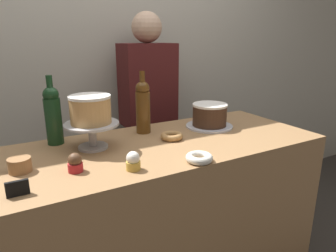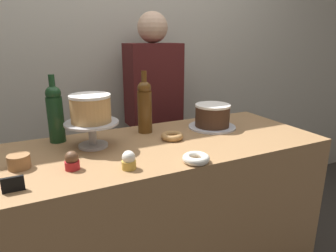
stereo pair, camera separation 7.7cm
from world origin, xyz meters
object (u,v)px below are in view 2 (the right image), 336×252
(cupcake_chocolate, at_px, (72,161))
(price_sign_chalkboard, at_px, (13,184))
(donut_sugar, at_px, (196,158))
(white_layer_cake, at_px, (91,108))
(cake_stand_pedestal, at_px, (92,130))
(wine_bottle_amber, at_px, (145,106))
(cupcake_vanilla, at_px, (129,160))
(barista_figure, at_px, (154,125))
(cookie_stack, at_px, (19,162))
(chocolate_round_cake, at_px, (212,115))
(wine_bottle_green, at_px, (55,113))
(donut_maple, at_px, (172,136))

(cupcake_chocolate, distance_m, price_sign_chalkboard, 0.22)
(donut_sugar, xyz_separation_m, price_sign_chalkboard, (-0.67, 0.05, 0.01))
(white_layer_cake, bearing_deg, cupcake_chocolate, -120.64)
(cupcake_chocolate, bearing_deg, cake_stand_pedestal, 59.36)
(cake_stand_pedestal, xyz_separation_m, wine_bottle_amber, (0.30, 0.10, 0.06))
(cupcake_vanilla, distance_m, barista_figure, 1.00)
(white_layer_cake, bearing_deg, cookie_stack, -159.59)
(cake_stand_pedestal, distance_m, chocolate_round_cake, 0.67)
(chocolate_round_cake, relative_size, donut_sugar, 1.73)
(wine_bottle_green, distance_m, price_sign_chalkboard, 0.51)
(cookie_stack, bearing_deg, cupcake_chocolate, -28.63)
(white_layer_cake, height_order, donut_sugar, white_layer_cake)
(wine_bottle_amber, relative_size, price_sign_chalkboard, 4.65)
(donut_maple, bearing_deg, wine_bottle_amber, 114.39)
(wine_bottle_green, bearing_deg, cake_stand_pedestal, -47.02)
(white_layer_cake, bearing_deg, barista_figure, 45.71)
(white_layer_cake, height_order, wine_bottle_green, wine_bottle_green)
(white_layer_cake, distance_m, cupcake_vanilla, 0.35)
(donut_sugar, bearing_deg, wine_bottle_amber, 94.34)
(cupcake_vanilla, bearing_deg, chocolate_round_cake, 28.22)
(cupcake_vanilla, bearing_deg, wine_bottle_green, 114.52)
(donut_maple, height_order, price_sign_chalkboard, price_sign_chalkboard)
(cake_stand_pedestal, relative_size, white_layer_cake, 1.34)
(wine_bottle_green, relative_size, price_sign_chalkboard, 4.65)
(donut_maple, distance_m, price_sign_chalkboard, 0.75)
(wine_bottle_green, height_order, donut_sugar, wine_bottle_green)
(donut_sugar, xyz_separation_m, cookie_stack, (-0.65, 0.25, 0.01))
(cupcake_vanilla, height_order, donut_maple, cupcake_vanilla)
(cake_stand_pedestal, relative_size, cookie_stack, 2.92)
(wine_bottle_green, bearing_deg, chocolate_round_cake, -9.44)
(barista_figure, bearing_deg, wine_bottle_amber, -118.28)
(chocolate_round_cake, xyz_separation_m, wine_bottle_green, (-0.81, 0.13, 0.07))
(cupcake_vanilla, bearing_deg, white_layer_cake, 102.73)
(cake_stand_pedestal, relative_size, wine_bottle_green, 0.75)
(wine_bottle_amber, bearing_deg, price_sign_chalkboard, -146.79)
(chocolate_round_cake, height_order, barista_figure, barista_figure)
(donut_maple, bearing_deg, cupcake_vanilla, -141.96)
(white_layer_cake, relative_size, donut_sugar, 1.63)
(wine_bottle_amber, distance_m, cupcake_vanilla, 0.48)
(white_layer_cake, relative_size, cupcake_chocolate, 2.46)
(wine_bottle_green, height_order, cupcake_chocolate, wine_bottle_green)
(cake_stand_pedestal, xyz_separation_m, barista_figure, (0.55, 0.56, -0.19))
(wine_bottle_amber, distance_m, price_sign_chalkboard, 0.76)
(cookie_stack, distance_m, barista_figure, 1.10)
(donut_sugar, xyz_separation_m, barista_figure, (0.21, 0.92, -0.13))
(chocolate_round_cake, relative_size, price_sign_chalkboard, 2.76)
(cupcake_vanilla, xyz_separation_m, price_sign_chalkboard, (-0.40, -0.00, -0.01))
(wine_bottle_amber, height_order, cookie_stack, wine_bottle_amber)
(white_layer_cake, xyz_separation_m, cupcake_chocolate, (-0.13, -0.22, -0.15))
(cake_stand_pedestal, height_order, cookie_stack, cake_stand_pedestal)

